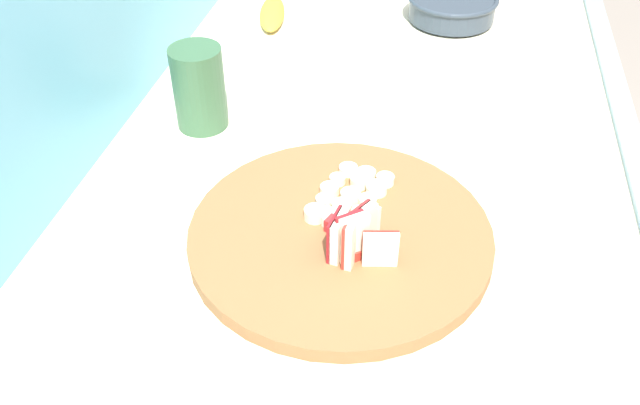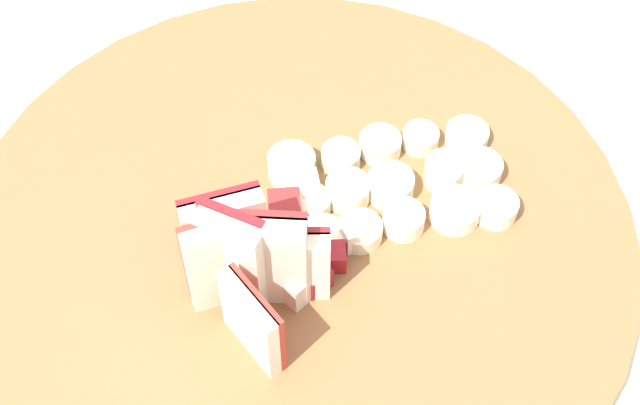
{
  "view_description": "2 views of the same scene",
  "coord_description": "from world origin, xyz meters",
  "px_view_note": "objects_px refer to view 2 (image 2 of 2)",
  "views": [
    {
      "loc": [
        -0.8,
        -0.09,
        1.54
      ],
      "look_at": [
        -0.12,
        0.05,
        0.97
      ],
      "focal_mm": 38.64,
      "sensor_mm": 36.0,
      "label": 1
    },
    {
      "loc": [
        -0.27,
        -0.26,
        1.39
      ],
      "look_at": [
        -0.13,
        0.0,
        0.98
      ],
      "focal_mm": 51.87,
      "sensor_mm": 36.0,
      "label": 2
    }
  ],
  "objects_px": {
    "banana_slice_rows": "(393,185)",
    "apple_wedge_fan": "(249,262)",
    "apple_dice_pile": "(297,241)",
    "cutting_board": "(296,238)"
  },
  "relations": [
    {
      "from": "apple_dice_pile",
      "to": "banana_slice_rows",
      "type": "relative_size",
      "value": 0.66
    },
    {
      "from": "apple_wedge_fan",
      "to": "apple_dice_pile",
      "type": "xyz_separation_m",
      "value": [
        0.03,
        0.01,
        -0.02
      ]
    },
    {
      "from": "apple_dice_pile",
      "to": "banana_slice_rows",
      "type": "bearing_deg",
      "value": 8.5
    },
    {
      "from": "apple_wedge_fan",
      "to": "banana_slice_rows",
      "type": "relative_size",
      "value": 0.61
    },
    {
      "from": "banana_slice_rows",
      "to": "apple_wedge_fan",
      "type": "bearing_deg",
      "value": -167.21
    },
    {
      "from": "cutting_board",
      "to": "apple_dice_pile",
      "type": "bearing_deg",
      "value": -112.85
    },
    {
      "from": "cutting_board",
      "to": "apple_dice_pile",
      "type": "relative_size",
      "value": 4.18
    },
    {
      "from": "apple_wedge_fan",
      "to": "banana_slice_rows",
      "type": "bearing_deg",
      "value": 12.79
    },
    {
      "from": "cutting_board",
      "to": "apple_wedge_fan",
      "type": "height_order",
      "value": "apple_wedge_fan"
    },
    {
      "from": "apple_dice_pile",
      "to": "banana_slice_rows",
      "type": "xyz_separation_m",
      "value": [
        0.07,
        0.01,
        -0.0
      ]
    }
  ]
}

